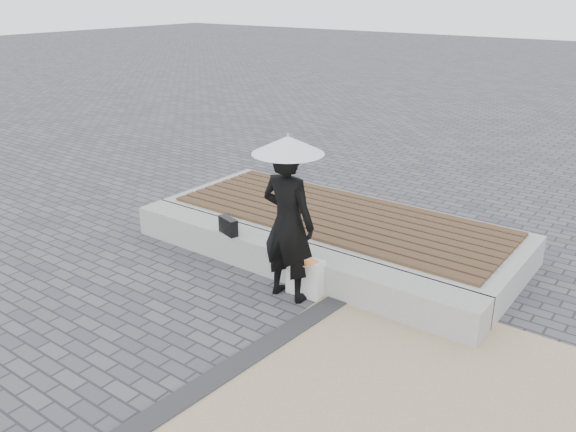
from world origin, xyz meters
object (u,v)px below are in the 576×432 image
at_px(parasol, 288,145).
at_px(canvas_tote, 305,277).
at_px(seating_ledge, 287,260).
at_px(woman, 288,223).
at_px(handbag, 228,226).

xyz_separation_m(parasol, canvas_tote, (0.14, 0.15, -1.58)).
height_order(seating_ledge, woman, woman).
relative_size(woman, handbag, 5.87).
height_order(seating_ledge, canvas_tote, canvas_tote).
distance_m(parasol, canvas_tote, 1.59).
bearing_deg(woman, canvas_tote, -134.72).
xyz_separation_m(woman, canvas_tote, (0.14, 0.15, -0.68)).
relative_size(handbag, canvas_tote, 0.68).
distance_m(seating_ledge, canvas_tote, 0.56).
relative_size(woman, canvas_tote, 3.98).
bearing_deg(woman, parasol, 180.00).
xyz_separation_m(seating_ledge, woman, (0.34, -0.44, 0.71)).
relative_size(woman, parasol, 1.82).
xyz_separation_m(woman, handbag, (-1.16, 0.27, -0.40)).
height_order(seating_ledge, parasol, parasol).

